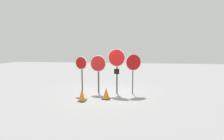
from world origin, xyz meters
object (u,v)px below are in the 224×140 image
stop_sign_0 (81,67)px  stop_sign_3 (133,64)px  traffic_cone_1 (106,93)px  traffic_cone_0 (82,95)px  stop_sign_2 (117,62)px  stop_sign_1 (98,67)px

stop_sign_0 → stop_sign_3: (2.65, 0.31, 0.14)m
traffic_cone_1 → traffic_cone_0: bearing=-154.1°
traffic_cone_0 → stop_sign_0: bearing=107.9°
stop_sign_0 → stop_sign_3: bearing=21.6°
stop_sign_2 → stop_sign_3: (0.86, 0.00, -0.11)m
stop_sign_1 → traffic_cone_0: 2.02m
stop_sign_2 → stop_sign_3: stop_sign_2 is taller
stop_sign_3 → traffic_cone_0: size_ratio=3.44×
stop_sign_0 → traffic_cone_0: stop_sign_0 is taller
stop_sign_2 → traffic_cone_0: size_ratio=3.88×
stop_sign_1 → traffic_cone_1: 1.74m
stop_sign_1 → stop_sign_3: stop_sign_3 is taller
stop_sign_3 → traffic_cone_0: stop_sign_3 is taller
traffic_cone_1 → stop_sign_2: bearing=70.9°
stop_sign_0 → stop_sign_2: 1.84m
stop_sign_0 → traffic_cone_0: (0.41, -1.26, -1.11)m
stop_sign_1 → traffic_cone_0: bearing=-98.6°
stop_sign_3 → traffic_cone_0: 3.02m
stop_sign_0 → traffic_cone_1: (1.43, -0.76, -1.15)m
stop_sign_2 → traffic_cone_1: 1.81m
stop_sign_1 → stop_sign_2: bearing=0.3°
stop_sign_2 → traffic_cone_0: 2.51m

